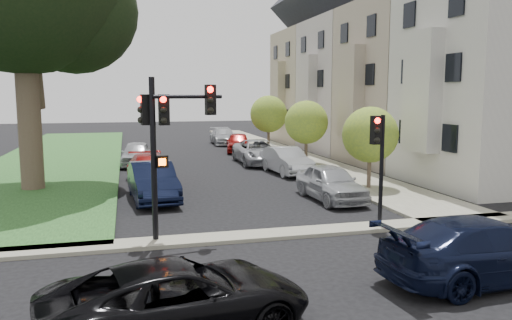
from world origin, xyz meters
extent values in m
plane|color=black|center=(0.00, 0.00, 0.00)|extent=(140.00, 140.00, 0.00)
cube|color=#1F411A|center=(-9.00, 24.00, 0.06)|extent=(8.00, 44.00, 0.12)
cube|color=slate|center=(6.75, 24.00, 0.06)|extent=(3.50, 44.00, 0.12)
cube|color=slate|center=(0.00, 2.00, 0.06)|extent=(60.00, 1.00, 0.12)
cube|color=#ACABA4|center=(12.50, 8.00, 5.00)|extent=(7.00, 7.40, 10.00)
cube|color=#ACABA4|center=(8.65, 8.00, 4.50)|extent=(0.70, 2.20, 5.50)
cube|color=black|center=(8.95, 8.00, 5.50)|extent=(0.08, 3.60, 6.00)
cube|color=gray|center=(12.50, 15.50, 5.00)|extent=(7.00, 7.40, 10.00)
cube|color=gray|center=(8.65, 15.50, 4.50)|extent=(0.70, 2.20, 5.50)
cube|color=black|center=(8.95, 15.50, 5.50)|extent=(0.08, 3.60, 6.00)
cube|color=#B8B8B7|center=(12.50, 23.00, 5.00)|extent=(7.00, 7.40, 10.00)
cube|color=#B8B8B7|center=(8.65, 23.00, 4.50)|extent=(0.70, 2.20, 5.50)
cube|color=black|center=(8.95, 23.00, 5.50)|extent=(0.08, 3.60, 6.00)
cube|color=tan|center=(12.50, 30.50, 5.00)|extent=(7.00, 7.40, 10.00)
cube|color=#2C2E37|center=(12.50, 30.50, 12.47)|extent=(7.00, 7.55, 7.00)
cube|color=tan|center=(8.65, 30.50, 4.50)|extent=(0.70, 2.20, 5.50)
cube|color=black|center=(8.95, 30.50, 5.50)|extent=(0.08, 3.60, 6.00)
cylinder|color=brown|center=(-8.74, 11.82, 3.67)|extent=(1.01, 1.01, 7.33)
sphere|color=black|center=(-6.72, 12.74, 8.25)|extent=(5.87, 5.87, 5.87)
cylinder|color=brown|center=(6.20, 8.18, 0.91)|extent=(0.18, 0.18, 1.83)
sphere|color=#587F32|center=(6.20, 8.18, 2.56)|extent=(2.56, 2.56, 2.56)
cylinder|color=brown|center=(6.20, 16.51, 0.96)|extent=(0.19, 0.19, 1.91)
sphere|color=#587F32|center=(6.20, 16.51, 2.68)|extent=(2.68, 2.68, 2.68)
cylinder|color=brown|center=(6.20, 24.93, 1.02)|extent=(0.20, 0.20, 2.05)
sphere|color=#587F32|center=(6.20, 24.93, 2.87)|extent=(2.87, 2.87, 2.87)
cylinder|color=black|center=(-3.80, 2.20, 2.43)|extent=(0.19, 0.19, 4.87)
cylinder|color=black|center=(-2.77, 2.20, 4.31)|extent=(2.05, 0.45, 0.11)
cube|color=black|center=(-3.47, 2.20, 3.93)|extent=(0.32, 0.29, 0.89)
cube|color=black|center=(-2.12, 2.20, 4.21)|extent=(0.32, 0.29, 0.89)
cube|color=black|center=(-3.99, 2.43, 3.93)|extent=(0.29, 0.32, 0.89)
sphere|color=#FF0C05|center=(-3.47, 2.06, 4.23)|extent=(0.19, 0.19, 0.19)
sphere|color=black|center=(-3.47, 2.06, 3.63)|extent=(0.19, 0.19, 0.19)
cube|color=black|center=(-3.57, 2.20, 2.43)|extent=(0.36, 0.29, 0.36)
cube|color=#FF5905|center=(-3.57, 2.07, 2.43)|extent=(0.21, 0.03, 0.21)
cylinder|color=black|center=(3.53, 2.20, 1.86)|extent=(0.16, 0.16, 3.71)
cube|color=black|center=(3.29, 2.20, 3.23)|extent=(0.34, 0.31, 0.93)
sphere|color=#FF0C05|center=(3.29, 2.05, 3.54)|extent=(0.20, 0.20, 0.20)
imported|color=black|center=(-3.72, -3.68, 0.68)|extent=(5.28, 3.22, 1.37)
imported|color=black|center=(3.52, -2.83, 0.76)|extent=(5.35, 2.48, 1.51)
imported|color=#999BA0|center=(3.60, 6.51, 0.74)|extent=(1.90, 4.42, 1.49)
imported|color=#999BA0|center=(3.98, 13.63, 0.74)|extent=(1.97, 4.62, 1.48)
imported|color=#999BA0|center=(3.52, 17.92, 0.76)|extent=(2.64, 5.53, 1.52)
imported|color=maroon|center=(3.70, 24.54, 0.75)|extent=(2.59, 4.64, 1.49)
imported|color=#999BA0|center=(3.74, 30.69, 0.72)|extent=(2.15, 5.02, 1.44)
imported|color=black|center=(-3.56, 8.33, 0.79)|extent=(2.05, 4.91, 1.58)
imported|color=maroon|center=(-3.51, 12.33, 0.71)|extent=(2.29, 5.03, 1.43)
imported|color=#999BA0|center=(-3.98, 19.04, 0.75)|extent=(2.11, 4.50, 1.49)
camera|label=1|loc=(-4.54, -12.42, 4.36)|focal=35.00mm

